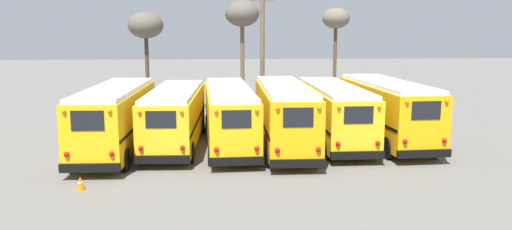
{
  "coord_description": "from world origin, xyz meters",
  "views": [
    {
      "loc": [
        -1.62,
        -25.91,
        6.09
      ],
      "look_at": [
        0.0,
        -0.04,
        1.66
      ],
      "focal_mm": 35.0,
      "sensor_mm": 36.0,
      "label": 1
    }
  ],
  "objects": [
    {
      "name": "ground_plane",
      "position": [
        0.0,
        0.0,
        0.0
      ],
      "size": [
        160.0,
        160.0,
        0.0
      ],
      "primitive_type": "plane",
      "color": "#66635E"
    },
    {
      "name": "school_bus_0",
      "position": [
        -7.09,
        -0.95,
        1.8
      ],
      "size": [
        2.65,
        9.94,
        3.31
      ],
      "color": "yellow",
      "rests_on": "ground"
    },
    {
      "name": "school_bus_1",
      "position": [
        -4.25,
        0.17,
        1.66
      ],
      "size": [
        2.75,
        9.78,
        3.05
      ],
      "color": "yellow",
      "rests_on": "ground"
    },
    {
      "name": "school_bus_2",
      "position": [
        -1.42,
        0.18,
        1.7
      ],
      "size": [
        2.9,
        10.77,
        3.13
      ],
      "color": "yellow",
      "rests_on": "ground"
    },
    {
      "name": "school_bus_3",
      "position": [
        1.42,
        -0.58,
        1.79
      ],
      "size": [
        2.44,
        10.22,
        3.32
      ],
      "color": "#EAAA0F",
      "rests_on": "ground"
    },
    {
      "name": "school_bus_4",
      "position": [
        4.25,
        0.54,
        1.71
      ],
      "size": [
        2.64,
        10.03,
        3.14
      ],
      "color": "yellow",
      "rests_on": "ground"
    },
    {
      "name": "school_bus_5",
      "position": [
        7.09,
        0.28,
        1.83
      ],
      "size": [
        3.06,
        9.75,
        3.37
      ],
      "color": "#EAAA0F",
      "rests_on": "ground"
    },
    {
      "name": "utility_pole",
      "position": [
        1.02,
        9.18,
        4.74
      ],
      "size": [
        1.8,
        0.33,
        9.24
      ],
      "color": "brown",
      "rests_on": "ground"
    },
    {
      "name": "bare_tree_0",
      "position": [
        8.56,
        19.86,
        6.93
      ],
      "size": [
        2.51,
        2.51,
        8.08
      ],
      "color": "brown",
      "rests_on": "ground"
    },
    {
      "name": "bare_tree_1",
      "position": [
        -0.12,
        16.66,
        7.26
      ],
      "size": [
        2.89,
        2.89,
        8.52
      ],
      "color": "brown",
      "rests_on": "ground"
    },
    {
      "name": "bare_tree_2",
      "position": [
        -8.64,
        19.86,
        6.4
      ],
      "size": [
        3.15,
        3.15,
        7.69
      ],
      "color": "#473323",
      "rests_on": "ground"
    },
    {
      "name": "fence_line",
      "position": [
        0.0,
        7.25,
        0.99
      ],
      "size": [
        22.23,
        0.06,
        1.42
      ],
      "color": "#939399",
      "rests_on": "ground"
    },
    {
      "name": "traffic_cone",
      "position": [
        -7.21,
        -7.09,
        0.27
      ],
      "size": [
        0.36,
        0.36,
        0.55
      ],
      "color": "orange",
      "rests_on": "ground"
    }
  ]
}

